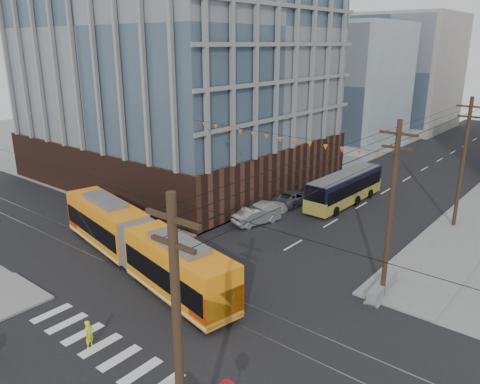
% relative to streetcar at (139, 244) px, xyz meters
% --- Properties ---
extents(ground, '(160.00, 160.00, 0.00)m').
position_rel_streetcar_xyz_m(ground, '(6.10, -3.97, -1.86)').
color(ground, slate).
extents(office_building, '(30.00, 25.00, 28.60)m').
position_rel_streetcar_xyz_m(office_building, '(-15.90, 19.03, 12.44)').
color(office_building, '#381E16').
rests_on(office_building, ground).
extents(bg_bldg_nw_near, '(18.00, 16.00, 18.00)m').
position_rel_streetcar_xyz_m(bg_bldg_nw_near, '(-10.90, 48.03, 7.14)').
color(bg_bldg_nw_near, '#8C99A5').
rests_on(bg_bldg_nw_near, ground).
extents(bg_bldg_nw_far, '(16.00, 18.00, 20.00)m').
position_rel_streetcar_xyz_m(bg_bldg_nw_far, '(-7.90, 68.03, 8.14)').
color(bg_bldg_nw_far, gray).
rests_on(bg_bldg_nw_far, ground).
extents(utility_pole_near, '(0.30, 0.30, 11.00)m').
position_rel_streetcar_xyz_m(utility_pole_near, '(14.60, -9.97, 3.64)').
color(utility_pole_near, black).
rests_on(utility_pole_near, ground).
extents(streetcar, '(19.45, 6.35, 3.72)m').
position_rel_streetcar_xyz_m(streetcar, '(0.00, 0.00, 0.00)').
color(streetcar, orange).
rests_on(streetcar, ground).
extents(city_bus, '(2.65, 11.08, 3.12)m').
position_rel_streetcar_xyz_m(city_bus, '(4.49, 21.58, -0.30)').
color(city_bus, black).
rests_on(city_bus, ground).
extents(parked_car_silver, '(2.65, 4.66, 1.45)m').
position_rel_streetcar_xyz_m(parked_car_silver, '(1.13, 11.85, -1.13)').
color(parked_car_silver, '#AFB0B2').
rests_on(parked_car_silver, ground).
extents(parked_car_white, '(2.39, 5.25, 1.49)m').
position_rel_streetcar_xyz_m(parked_car_white, '(0.74, 13.82, -1.11)').
color(parked_car_white, silver).
rests_on(parked_car_white, ground).
extents(parked_car_grey, '(2.45, 4.95, 1.35)m').
position_rel_streetcar_xyz_m(parked_car_grey, '(0.79, 18.40, -1.18)').
color(parked_car_grey, '#4A4C57').
rests_on(parked_car_grey, ground).
extents(pedestrian, '(0.52, 0.65, 1.54)m').
position_rel_streetcar_xyz_m(pedestrian, '(5.01, -7.36, -1.09)').
color(pedestrian, '#D1FA25').
rests_on(pedestrian, ground).
extents(jersey_barrier, '(1.21, 4.06, 0.80)m').
position_rel_streetcar_xyz_m(jersey_barrier, '(14.40, 7.48, -1.46)').
color(jersey_barrier, gray).
rests_on(jersey_barrier, ground).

